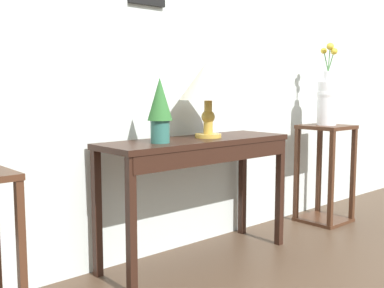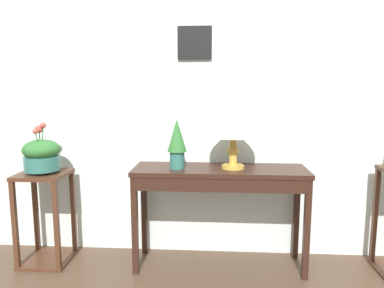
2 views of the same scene
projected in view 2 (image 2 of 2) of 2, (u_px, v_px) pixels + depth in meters
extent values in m
cube|color=silver|center=(218.00, 89.00, 3.04)|extent=(9.00, 0.10, 2.80)
cube|color=black|center=(195.00, 43.00, 2.93)|extent=(0.27, 0.02, 0.26)
cube|color=#C7725C|center=(195.00, 43.00, 2.93)|extent=(0.22, 0.01, 0.21)
cube|color=black|center=(220.00, 170.00, 2.84)|extent=(1.33, 0.42, 0.03)
cube|color=black|center=(220.00, 185.00, 2.66)|extent=(1.27, 0.03, 0.10)
cube|color=black|center=(135.00, 226.00, 2.76)|extent=(0.04, 0.04, 0.76)
cube|color=black|center=(307.00, 230.00, 2.68)|extent=(0.04, 0.04, 0.76)
cube|color=black|center=(144.00, 210.00, 3.12)|extent=(0.04, 0.04, 0.76)
cube|color=black|center=(296.00, 214.00, 3.03)|extent=(0.04, 0.04, 0.76)
cylinder|color=gold|center=(233.00, 167.00, 2.83)|extent=(0.17, 0.17, 0.02)
cylinder|color=gold|center=(233.00, 158.00, 2.81)|extent=(0.06, 0.06, 0.11)
sphere|color=gold|center=(233.00, 151.00, 2.81)|extent=(0.09, 0.09, 0.09)
cylinder|color=gold|center=(233.00, 144.00, 2.80)|extent=(0.05, 0.05, 0.11)
cone|color=beige|center=(234.00, 119.00, 2.77)|extent=(0.38, 0.38, 0.26)
cylinder|color=#2D665B|center=(177.00, 160.00, 2.81)|extent=(0.11, 0.11, 0.13)
cone|color=#2D662D|center=(177.00, 135.00, 2.78)|extent=(0.15, 0.15, 0.25)
cube|color=#472819|center=(43.00, 174.00, 2.91)|extent=(0.37, 0.37, 0.03)
cube|color=#472819|center=(48.00, 259.00, 3.02)|extent=(0.37, 0.37, 0.03)
cube|color=#472819|center=(15.00, 225.00, 2.82)|extent=(0.04, 0.03, 0.69)
cube|color=#472819|center=(57.00, 226.00, 2.79)|extent=(0.04, 0.03, 0.69)
cube|color=#472819|center=(36.00, 211.00, 3.14)|extent=(0.04, 0.04, 0.69)
cube|color=#472819|center=(73.00, 211.00, 3.12)|extent=(0.04, 0.04, 0.69)
cylinder|color=#2D665B|center=(43.00, 171.00, 2.91)|extent=(0.12, 0.12, 0.02)
cylinder|color=#2D665B|center=(42.00, 163.00, 2.90)|extent=(0.27, 0.27, 0.12)
ellipsoid|color=#2D662D|center=(41.00, 150.00, 2.88)|extent=(0.29, 0.29, 0.16)
cylinder|color=#2D662D|center=(42.00, 141.00, 2.88)|extent=(0.03, 0.02, 0.24)
sphere|color=#B7473D|center=(43.00, 125.00, 2.86)|extent=(0.05, 0.05, 0.05)
cylinder|color=#2D662D|center=(40.00, 142.00, 2.89)|extent=(0.03, 0.04, 0.21)
sphere|color=#B7473D|center=(39.00, 129.00, 2.88)|extent=(0.06, 0.06, 0.06)
cylinder|color=#2D662D|center=(38.00, 144.00, 2.85)|extent=(0.03, 0.06, 0.20)
sphere|color=#B7473D|center=(35.00, 131.00, 2.81)|extent=(0.04, 0.04, 0.04)
cube|color=#472819|center=(375.00, 215.00, 2.92)|extent=(0.04, 0.04, 0.76)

